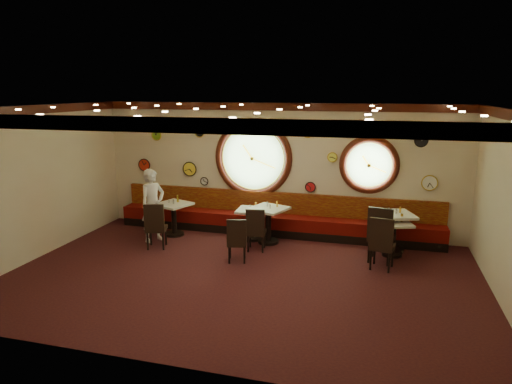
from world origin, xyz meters
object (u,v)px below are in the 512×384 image
(condiment_c_salt, at_px, (267,204))
(condiment_d_bottle, at_px, (402,218))
(table_d, at_px, (393,234))
(condiment_b_pepper, at_px, (251,208))
(chair_d, at_px, (382,240))
(table_a, at_px, (174,215))
(condiment_e_bottle, at_px, (400,210))
(condiment_b_salt, at_px, (250,207))
(condiment_a_bottle, at_px, (178,199))
(condiment_d_salt, at_px, (390,219))
(condiment_e_pepper, at_px, (396,211))
(condiment_b_bottle, at_px, (255,206))
(waiter, at_px, (153,205))
(condiment_a_pepper, at_px, (173,202))
(chair_b, at_px, (237,238))
(condiment_e_salt, at_px, (389,210))
(condiment_a_salt, at_px, (169,201))
(chair_c, at_px, (256,227))
(chair_a, at_px, (155,223))
(table_c, at_px, (268,221))
(table_b, at_px, (252,220))
(condiment_c_pepper, at_px, (270,207))
(table_e, at_px, (393,227))
(condiment_c_bottle, at_px, (277,204))
(chair_e, at_px, (381,231))
(condiment_d_pepper, at_px, (397,219))

(condiment_c_salt, relative_size, condiment_d_bottle, 0.64)
(table_d, relative_size, condiment_b_pepper, 9.10)
(chair_d, bearing_deg, table_a, 179.68)
(condiment_d_bottle, xyz_separation_m, condiment_e_bottle, (-0.03, 0.28, 0.10))
(condiment_b_salt, bearing_deg, condiment_a_bottle, -177.66)
(condiment_d_salt, bearing_deg, condiment_c_salt, 176.57)
(condiment_e_bottle, bearing_deg, condiment_e_pepper, -125.42)
(condiment_b_bottle, xyz_separation_m, condiment_e_bottle, (3.27, 0.07, 0.11))
(condiment_c_salt, height_order, condiment_e_bottle, condiment_e_bottle)
(condiment_e_pepper, xyz_separation_m, waiter, (-5.47, -0.69, -0.06))
(condiment_a_bottle, bearing_deg, condiment_c_salt, 0.33)
(condiment_c_salt, xyz_separation_m, condiment_a_pepper, (-2.28, -0.22, -0.04))
(waiter, bearing_deg, chair_b, -81.75)
(condiment_e_bottle, bearing_deg, condiment_e_salt, -167.74)
(chair_d, distance_m, condiment_a_salt, 5.12)
(chair_c, bearing_deg, chair_a, -176.52)
(chair_c, relative_size, condiment_a_salt, 6.85)
(table_c, xyz_separation_m, condiment_b_salt, (-0.49, 0.16, 0.26))
(condiment_b_pepper, bearing_deg, condiment_d_bottle, -1.12)
(condiment_d_salt, relative_size, condiment_e_salt, 0.84)
(chair_a, xyz_separation_m, chair_b, (2.01, -0.31, -0.06))
(table_d, relative_size, condiment_e_bottle, 6.15)
(chair_a, bearing_deg, condiment_d_bottle, -5.23)
(table_b, bearing_deg, condiment_c_pepper, -20.77)
(condiment_e_pepper, bearing_deg, table_c, -177.21)
(table_e, height_order, condiment_c_bottle, condiment_c_bottle)
(waiter, bearing_deg, chair_e, -63.03)
(chair_b, xyz_separation_m, chair_c, (0.20, 0.74, 0.02))
(table_a, relative_size, condiment_a_salt, 10.65)
(condiment_a_bottle, bearing_deg, chair_a, -91.12)
(table_c, xyz_separation_m, condiment_d_salt, (2.70, -0.06, 0.26))
(condiment_a_pepper, bearing_deg, chair_b, -32.29)
(table_e, xyz_separation_m, condiment_d_bottle, (0.15, -0.20, 0.29))
(table_e, height_order, chair_c, chair_c)
(table_b, distance_m, condiment_e_pepper, 3.29)
(chair_a, distance_m, chair_e, 4.87)
(condiment_d_salt, bearing_deg, condiment_a_bottle, 178.27)
(waiter, bearing_deg, condiment_d_salt, -56.95)
(chair_b, height_order, condiment_c_bottle, condiment_c_bottle)
(table_c, bearing_deg, condiment_a_pepper, -177.24)
(condiment_a_pepper, bearing_deg, table_e, 3.21)
(condiment_e_bottle, bearing_deg, table_d, -109.40)
(condiment_a_pepper, height_order, condiment_c_bottle, condiment_c_bottle)
(condiment_b_salt, bearing_deg, condiment_d_pepper, -4.40)
(condiment_d_salt, bearing_deg, waiter, -174.71)
(condiment_a_bottle, distance_m, condiment_e_salt, 4.98)
(condiment_e_pepper, bearing_deg, condiment_b_bottle, 179.25)
(condiment_d_bottle, bearing_deg, condiment_b_bottle, 176.43)
(condiment_b_salt, xyz_separation_m, condiment_b_bottle, (0.13, 0.02, 0.03))
(table_a, height_order, condiment_a_pepper, condiment_a_pepper)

